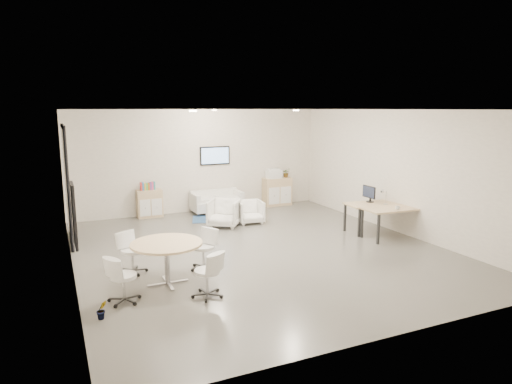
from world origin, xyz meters
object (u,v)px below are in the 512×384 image
Objects in this scene: armchair_right at (250,211)px; round_table at (167,247)px; desk_rear at (374,206)px; sideboard_left at (150,204)px; armchair_left at (224,212)px; loveseat at (216,202)px; desk_front at (393,211)px; sideboard_right at (277,192)px.

round_table is (-3.23, -3.59, 0.36)m from armchair_right.
sideboard_left is at bearing 147.14° from desk_rear.
armchair_left reaches higher than armchair_right.
armchair_right is at bearing 146.46° from desk_rear.
armchair_right is at bearing 47.97° from round_table.
armchair_right is at bearing -37.63° from sideboard_left.
loveseat is 1.91× the size of armchair_left.
desk_front reaches higher than armchair_right.
armchair_right is (2.46, -1.90, -0.06)m from sideboard_left.
armchair_left reaches higher than round_table.
sideboard_right reaches higher than desk_front.
desk_rear is at bearing 4.15° from armchair_left.
sideboard_right is at bearing 103.79° from desk_front.
armchair_left is 0.63× the size of round_table.
round_table is at bearing -89.08° from armchair_left.
round_table is at bearing -119.40° from loveseat.
sideboard_left is 3.11m from armchair_right.
armchair_right is at bearing -77.99° from loveseat.
sideboard_left reaches higher than desk_rear.
sideboard_right is at bearing 71.60° from armchair_left.
desk_rear is 0.71m from desk_front.
loveseat is 2.21× the size of armchair_right.
loveseat is 1.82m from armchair_left.
round_table is at bearing -132.76° from sideboard_right.
sideboard_left is at bearing 173.70° from loveseat.
sideboard_left is at bearing 140.62° from desk_front.
round_table is (-5.04, -5.45, 0.25)m from sideboard_right.
sideboard_left is 4.27m from sideboard_right.
desk_rear is (2.64, -2.14, 0.33)m from armchair_right.
sideboard_left is 6.51m from desk_rear.
loveseat is 4.93m from desk_rear.
round_table is at bearing -169.47° from desk_front.
desk_front is at bearing -40.30° from armchair_right.
desk_rear is (5.10, -4.03, 0.27)m from sideboard_left.
desk_rear reaches higher than armchair_right.
loveseat is 1.20× the size of round_table.
sideboard_right is at bearing 107.25° from desk_rear.
armchair_right is (0.41, -1.72, 0.04)m from loveseat.
round_table is at bearing -160.63° from desk_rear.
sideboard_right reaches higher than armchair_left.
sideboard_left is 1.16× the size of armchair_right.
armchair_left is 4.47m from desk_front.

